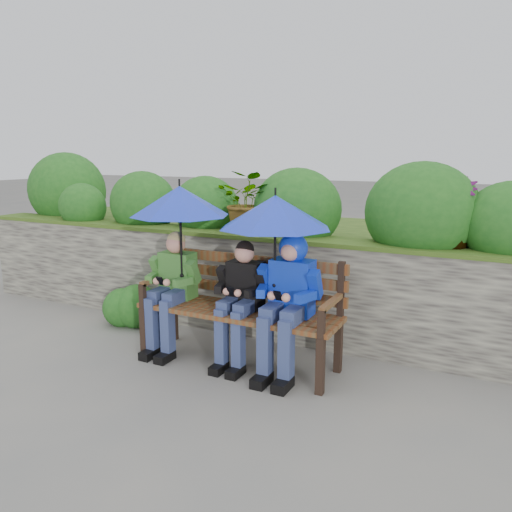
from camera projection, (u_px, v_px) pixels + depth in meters
The scene contains 8 objects.
ground at pixel (251, 363), 4.42m from camera, with size 60.00×60.00×0.00m, color #616260.
garden_backdrop at pixel (312, 258), 5.68m from camera, with size 8.00×2.86×1.88m.
park_bench at pixel (242, 302), 4.38m from camera, with size 1.81×0.53×0.96m.
boy_left at pixel (172, 285), 4.59m from camera, with size 0.48×0.55×1.12m.
boy_middle at pixel (240, 296), 4.28m from camera, with size 0.46×0.53×1.09m.
boy_right at pixel (288, 292), 4.07m from camera, with size 0.52×0.63×1.18m.
umbrella_left at pixel (180, 201), 4.39m from camera, with size 0.88×0.88×0.89m.
umbrella_right at pixel (275, 212), 4.00m from camera, with size 0.93×0.93×0.82m.
Camera 1 is at (1.90, -3.67, 1.82)m, focal length 35.00 mm.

